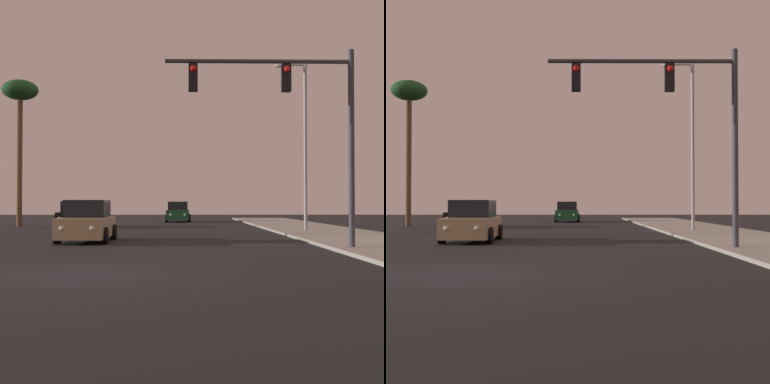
# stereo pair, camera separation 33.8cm
# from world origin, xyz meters

# --- Properties ---
(ground_plane) EXTENTS (120.00, 120.00, 0.00)m
(ground_plane) POSITION_xyz_m (0.00, 0.00, 0.00)
(ground_plane) COLOR black
(sidewalk_right) EXTENTS (5.00, 60.00, 0.12)m
(sidewalk_right) POSITION_xyz_m (9.50, 10.00, 0.06)
(sidewalk_right) COLOR #9E998E
(sidewalk_right) RESTS_ON ground
(car_tan) EXTENTS (2.04, 4.31, 1.68)m
(car_tan) POSITION_xyz_m (-1.75, 10.06, 0.76)
(car_tan) COLOR tan
(car_tan) RESTS_ON ground
(car_black) EXTENTS (2.04, 4.34, 1.68)m
(car_black) POSITION_xyz_m (-4.83, 23.15, 0.76)
(car_black) COLOR black
(car_black) RESTS_ON ground
(car_green) EXTENTS (2.04, 4.33, 1.68)m
(car_green) POSITION_xyz_m (1.79, 32.79, 0.76)
(car_green) COLOR #195933
(car_green) RESTS_ON ground
(traffic_light_mast) EXTENTS (6.24, 0.36, 6.50)m
(traffic_light_mast) POSITION_xyz_m (5.95, 5.72, 4.67)
(traffic_light_mast) COLOR #38383D
(traffic_light_mast) RESTS_ON sidewalk_right
(street_lamp) EXTENTS (1.74, 0.24, 9.00)m
(street_lamp) POSITION_xyz_m (8.58, 16.69, 5.12)
(street_lamp) COLOR #99999E
(street_lamp) RESTS_ON sidewalk_right
(palm_tree_mid) EXTENTS (2.40, 2.40, 9.77)m
(palm_tree_mid) POSITION_xyz_m (-8.71, 24.00, 8.50)
(palm_tree_mid) COLOR brown
(palm_tree_mid) RESTS_ON ground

